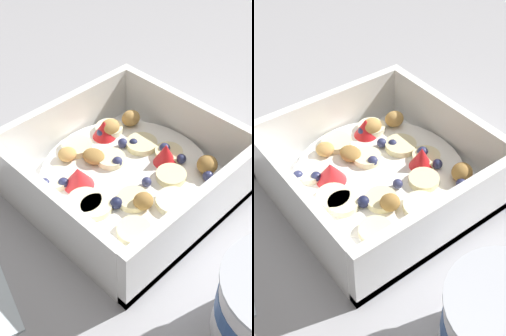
% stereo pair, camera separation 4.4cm
% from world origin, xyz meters
% --- Properties ---
extents(ground_plane, '(2.40, 2.40, 0.00)m').
position_xyz_m(ground_plane, '(0.00, 0.00, 0.00)').
color(ground_plane, '#9E9EA3').
extents(fruit_bowl, '(0.20, 0.20, 0.07)m').
position_xyz_m(fruit_bowl, '(0.00, 0.01, 0.02)').
color(fruit_bowl, white).
rests_on(fruit_bowl, ground).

